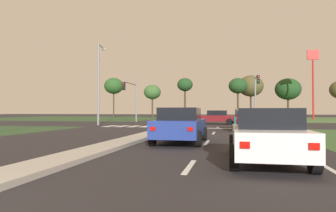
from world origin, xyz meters
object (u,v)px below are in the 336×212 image
Objects in this scene: treeline_third at (185,85)px; car_white_near at (266,135)px; treeline_fifth at (251,86)px; treeline_fourth at (238,86)px; car_blue_fourth at (180,125)px; car_teal_third at (247,119)px; car_grey_fifth at (180,116)px; traffic_signal_far_left at (132,94)px; treeline_second at (152,92)px; car_maroon_second at (216,117)px; traffic_signal_far_right at (256,90)px; street_lamp_second at (99,79)px; treeline_sixth at (288,89)px; fastfood_pole_sign at (313,69)px; pedestrian_at_median at (197,112)px; treeline_near at (114,86)px.

car_white_near is at bearing -79.49° from treeline_third.
treeline_fourth is at bearing -134.26° from treeline_fifth.
car_blue_fourth is 50.75m from treeline_third.
car_teal_third is 1.00× the size of car_grey_fifth.
treeline_second reaches higher than traffic_signal_far_left.
treeline_third reaches higher than car_maroon_second.
car_grey_fifth is at bearing -116.67° from treeline_fifth.
car_white_near is 0.62× the size of treeline_second.
car_maroon_second is at bearing -136.98° from traffic_signal_far_right.
car_grey_fifth is at bearing 155.28° from traffic_signal_far_right.
treeline_second is at bearing 113.05° from car_teal_third.
treeline_second is at bearing 95.81° from street_lamp_second.
treeline_fifth is (3.23, 54.58, 5.67)m from car_white_near.
treeline_second is 0.91× the size of treeline_sixth.
street_lamp_second reaches higher than treeline_second.
traffic_signal_far_left is at bearing 115.06° from car_white_near.
car_maroon_second is 11.67m from traffic_signal_far_left.
car_maroon_second is 0.40× the size of fastfood_pole_sign.
car_grey_fifth is at bearing -129.50° from treeline_sixth.
treeline_third reaches higher than traffic_signal_far_left.
treeline_fourth is 1.00× the size of treeline_sixth.
treeline_sixth reaches higher than traffic_signal_far_left.
fastfood_pole_sign is 1.46× the size of treeline_fourth.
pedestrian_at_median is at bearing -131.46° from treeline_sixth.
treeline_fifth is at bearing 45.74° from treeline_fourth.
car_white_near is 0.51× the size of treeline_fifth.
car_blue_fourth is 0.50× the size of treeline_near.
treeline_near is 26.87m from treeline_fourth.
car_white_near is 5.49m from car_blue_fourth.
treeline_near is at bearing 114.55° from car_blue_fourth.
car_maroon_second is 28.43m from treeline_fourth.
pedestrian_at_median reaches higher than car_blue_fourth.
car_teal_third is 0.58× the size of treeline_sixth.
car_grey_fifth is 0.59× the size of treeline_sixth.
car_white_near is at bearing -90.96° from car_teal_third.
traffic_signal_far_right is at bearing 155.28° from car_grey_fifth.
car_grey_fifth reaches higher than car_white_near.
car_maroon_second is 35.37m from treeline_second.
treeline_second is 0.91× the size of treeline_fourth.
traffic_signal_far_right is 0.50× the size of fastfood_pole_sign.
car_teal_third is 0.56× the size of street_lamp_second.
treeline_third is (3.75, 34.51, 2.19)m from street_lamp_second.
fastfood_pole_sign is (14.79, 20.40, 7.58)m from car_maroon_second.
car_blue_fourth is 2.52× the size of pedestrian_at_median.
treeline_second reaches higher than car_grey_fifth.
treeline_third is at bearing 83.80° from street_lamp_second.
car_white_near is 24.58m from street_lamp_second.
fastfood_pole_sign is (18.08, 7.97, 7.14)m from pedestrian_at_median.
fastfood_pole_sign is 10.70m from treeline_sixth.
treeline_second is (-11.83, 19.19, 4.33)m from pedestrian_at_median.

